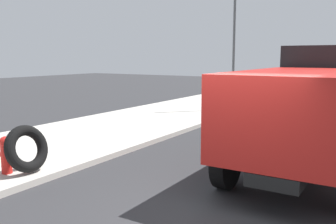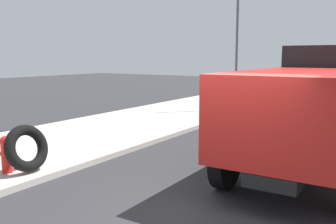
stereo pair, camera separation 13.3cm
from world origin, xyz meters
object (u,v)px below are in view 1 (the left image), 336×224
at_px(fire_hydrant, 6,154).
at_px(street_light_pole, 234,45).
at_px(loose_tire, 27,149).
at_px(dump_truck_red, 316,102).

distance_m(fire_hydrant, street_light_pole, 12.20).
xyz_separation_m(loose_tire, street_light_pole, (11.62, -0.12, 2.56)).
height_order(fire_hydrant, street_light_pole, street_light_pole).
xyz_separation_m(dump_truck_red, street_light_pole, (7.31, 5.08, 1.64)).
relative_size(fire_hydrant, dump_truck_red, 0.12).
bearing_deg(street_light_pole, dump_truck_red, -145.20).
relative_size(loose_tire, dump_truck_red, 0.15).
bearing_deg(dump_truck_red, fire_hydrant, 129.70).
distance_m(loose_tire, dump_truck_red, 6.81).
bearing_deg(fire_hydrant, dump_truck_red, -50.30).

